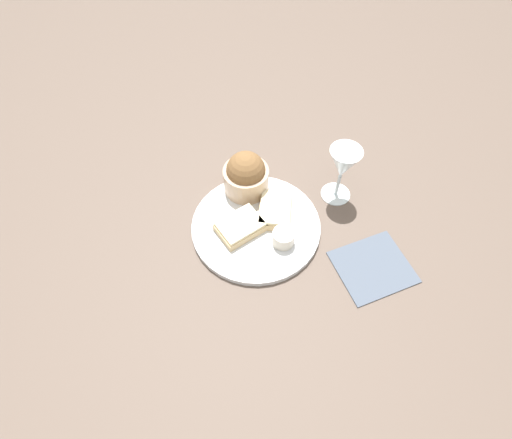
{
  "coord_description": "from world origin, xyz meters",
  "views": [
    {
      "loc": [
        -0.36,
        -0.33,
        0.74
      ],
      "look_at": [
        0.0,
        0.0,
        0.03
      ],
      "focal_mm": 28.0,
      "sensor_mm": 36.0,
      "label": 1
    }
  ],
  "objects_px": {
    "salad_bowl": "(246,175)",
    "napkin": "(373,267)",
    "cheese_toast_near": "(240,226)",
    "cheese_toast_far": "(275,210)",
    "sauce_ramekin": "(284,237)",
    "wine_glass": "(343,166)"
  },
  "relations": [
    {
      "from": "sauce_ramekin",
      "to": "cheese_toast_near",
      "type": "xyz_separation_m",
      "value": [
        -0.04,
        0.09,
        -0.01
      ]
    },
    {
      "from": "sauce_ramekin",
      "to": "cheese_toast_near",
      "type": "height_order",
      "value": "sauce_ramekin"
    },
    {
      "from": "cheese_toast_near",
      "to": "napkin",
      "type": "bearing_deg",
      "value": -64.55
    },
    {
      "from": "sauce_ramekin",
      "to": "cheese_toast_near",
      "type": "bearing_deg",
      "value": 113.87
    },
    {
      "from": "sauce_ramekin",
      "to": "wine_glass",
      "type": "xyz_separation_m",
      "value": [
        0.19,
        -0.0,
        0.07
      ]
    },
    {
      "from": "salad_bowl",
      "to": "cheese_toast_far",
      "type": "relative_size",
      "value": 0.87
    },
    {
      "from": "wine_glass",
      "to": "salad_bowl",
      "type": "bearing_deg",
      "value": 130.2
    },
    {
      "from": "cheese_toast_near",
      "to": "salad_bowl",
      "type": "bearing_deg",
      "value": 36.99
    },
    {
      "from": "sauce_ramekin",
      "to": "wine_glass",
      "type": "relative_size",
      "value": 0.33
    },
    {
      "from": "wine_glass",
      "to": "napkin",
      "type": "xyz_separation_m",
      "value": [
        -0.11,
        -0.17,
        -0.1
      ]
    },
    {
      "from": "sauce_ramekin",
      "to": "napkin",
      "type": "distance_m",
      "value": 0.2
    },
    {
      "from": "sauce_ramekin",
      "to": "cheese_toast_far",
      "type": "height_order",
      "value": "sauce_ramekin"
    },
    {
      "from": "sauce_ramekin",
      "to": "wine_glass",
      "type": "height_order",
      "value": "wine_glass"
    },
    {
      "from": "cheese_toast_near",
      "to": "wine_glass",
      "type": "distance_m",
      "value": 0.26
    },
    {
      "from": "cheese_toast_far",
      "to": "salad_bowl",
      "type": "bearing_deg",
      "value": 83.94
    },
    {
      "from": "sauce_ramekin",
      "to": "salad_bowl",
      "type": "bearing_deg",
      "value": 70.9
    },
    {
      "from": "cheese_toast_near",
      "to": "napkin",
      "type": "xyz_separation_m",
      "value": [
        0.12,
        -0.26,
        -0.02
      ]
    },
    {
      "from": "wine_glass",
      "to": "napkin",
      "type": "distance_m",
      "value": 0.22
    },
    {
      "from": "salad_bowl",
      "to": "cheese_toast_far",
      "type": "bearing_deg",
      "value": -96.06
    },
    {
      "from": "salad_bowl",
      "to": "napkin",
      "type": "height_order",
      "value": "salad_bowl"
    },
    {
      "from": "sauce_ramekin",
      "to": "cheese_toast_far",
      "type": "distance_m",
      "value": 0.08
    },
    {
      "from": "cheese_toast_far",
      "to": "napkin",
      "type": "xyz_separation_m",
      "value": [
        0.04,
        -0.24,
        -0.02
      ]
    }
  ]
}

